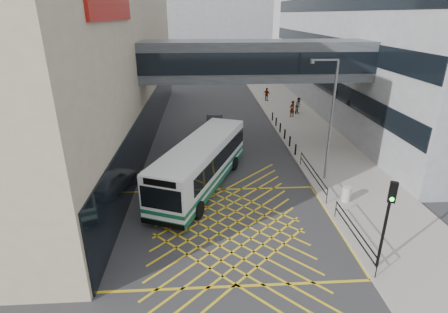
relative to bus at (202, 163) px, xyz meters
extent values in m
plane|color=#333335|center=(1.40, -5.17, -1.72)|extent=(120.00, 120.00, 0.00)
cube|color=tan|center=(-16.60, 10.83, 6.28)|extent=(24.00, 42.00, 16.00)
cube|color=black|center=(-4.56, 10.83, 0.28)|extent=(0.10, 41.50, 4.00)
cube|color=maroon|center=(-4.52, -1.17, 9.78)|extent=(0.18, 9.00, 1.80)
cube|color=gray|center=(25.40, 18.83, 8.28)|extent=(24.00, 44.00, 20.00)
cube|color=black|center=(13.36, 18.83, 2.28)|extent=(0.10, 43.50, 1.60)
cube|color=black|center=(13.36, 18.83, 6.28)|extent=(0.10, 43.50, 1.60)
cube|color=black|center=(13.36, 18.83, 10.28)|extent=(0.10, 43.50, 1.60)
cube|color=gray|center=(-0.60, 54.83, 7.28)|extent=(28.00, 16.00, 18.00)
cube|color=#3F4449|center=(4.40, 6.83, 5.78)|extent=(20.00, 4.00, 3.00)
cube|color=black|center=(4.40, 4.81, 5.78)|extent=(19.50, 0.06, 1.60)
cube|color=black|center=(4.40, 8.85, 5.78)|extent=(19.50, 0.06, 1.60)
cube|color=gray|center=(10.40, 9.83, -1.64)|extent=(6.00, 54.00, 0.16)
cube|color=gold|center=(1.40, -5.17, -1.72)|extent=(12.00, 9.00, 0.01)
cube|color=silver|center=(-0.04, -0.11, 0.03)|extent=(6.61, 11.50, 2.79)
cube|color=#115536|center=(-0.04, -0.11, -1.18)|extent=(6.66, 11.56, 0.35)
cube|color=#115536|center=(-0.04, -0.11, -0.64)|extent=(6.68, 11.57, 0.23)
cube|color=black|center=(0.19, 0.46, 0.40)|extent=(6.13, 10.18, 1.08)
cube|color=black|center=(-2.14, -5.36, 0.29)|extent=(2.24, 0.96, 1.24)
cube|color=black|center=(-2.15, -5.38, 1.22)|extent=(1.75, 0.75, 0.36)
cube|color=silver|center=(-0.04, -0.11, 1.44)|extent=(6.55, 11.40, 0.10)
cube|color=black|center=(-2.15, -5.38, -1.20)|extent=(2.44, 1.05, 0.31)
cube|color=black|center=(2.06, 5.16, -1.20)|extent=(2.44, 1.05, 0.31)
cylinder|color=black|center=(-2.63, -3.08, -1.20)|extent=(0.65, 1.07, 1.03)
cylinder|color=black|center=(-0.21, -4.04, -1.20)|extent=(0.65, 1.07, 1.03)
cylinder|color=black|center=(-0.03, 3.44, -1.20)|extent=(0.65, 1.07, 1.03)
cylinder|color=black|center=(2.39, 2.48, -1.20)|extent=(0.65, 1.07, 1.03)
imported|color=silver|center=(-3.10, -0.31, -1.00)|extent=(3.27, 4.86, 1.43)
imported|color=black|center=(1.31, 13.03, -0.98)|extent=(2.13, 4.84, 1.48)
imported|color=#97989F|center=(1.37, 11.46, -1.04)|extent=(2.80, 4.70, 1.37)
cylinder|color=black|center=(7.98, -8.92, 0.30)|extent=(0.17, 0.17, 3.72)
cube|color=black|center=(7.89, -9.15, 2.38)|extent=(0.36, 0.30, 0.93)
sphere|color=#19E533|center=(7.85, -9.25, 2.11)|extent=(0.23, 0.23, 0.18)
cylinder|color=slate|center=(8.60, 0.33, 2.50)|extent=(0.16, 0.16, 8.13)
cube|color=slate|center=(7.78, 0.33, 6.57)|extent=(1.63, 0.11, 0.10)
cylinder|color=slate|center=(6.97, 0.33, 6.48)|extent=(0.29, 0.29, 0.25)
cylinder|color=#ADA89E|center=(8.84, -2.94, -1.09)|extent=(0.54, 0.54, 0.94)
cube|color=black|center=(7.55, -7.17, -0.61)|extent=(0.05, 5.00, 0.05)
cube|color=black|center=(7.55, -7.17, -1.01)|extent=(0.05, 5.00, 0.05)
cube|color=black|center=(7.55, -0.17, -0.61)|extent=(0.05, 6.00, 0.05)
cube|color=black|center=(7.55, -0.17, -1.01)|extent=(0.05, 6.00, 0.05)
cylinder|color=black|center=(7.55, -9.67, -1.06)|extent=(0.04, 0.04, 1.00)
cylinder|color=black|center=(7.55, -4.67, -1.06)|extent=(0.04, 0.04, 1.00)
cylinder|color=black|center=(7.55, -3.17, -1.06)|extent=(0.04, 0.04, 1.00)
cylinder|color=black|center=(7.55, 2.83, -1.06)|extent=(0.04, 0.04, 1.00)
cylinder|color=black|center=(7.65, 4.83, -1.11)|extent=(0.14, 0.14, 0.90)
cylinder|color=black|center=(7.65, 6.83, -1.11)|extent=(0.14, 0.14, 0.90)
cylinder|color=black|center=(7.65, 8.83, -1.11)|extent=(0.14, 0.14, 0.90)
cylinder|color=black|center=(7.65, 10.83, -1.11)|extent=(0.14, 0.14, 0.90)
cylinder|color=black|center=(7.65, 12.83, -1.11)|extent=(0.14, 0.14, 0.90)
cylinder|color=black|center=(7.65, 14.83, -1.11)|extent=(0.14, 0.14, 0.90)
imported|color=gray|center=(10.11, 16.22, -0.66)|extent=(0.87, 0.78, 1.81)
imported|color=gray|center=(11.19, 17.52, -0.64)|extent=(1.02, 1.00, 1.85)
imported|color=gray|center=(8.63, 24.12, -0.70)|extent=(1.08, 1.04, 1.72)
camera|label=1|loc=(0.16, -21.45, 9.19)|focal=28.00mm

